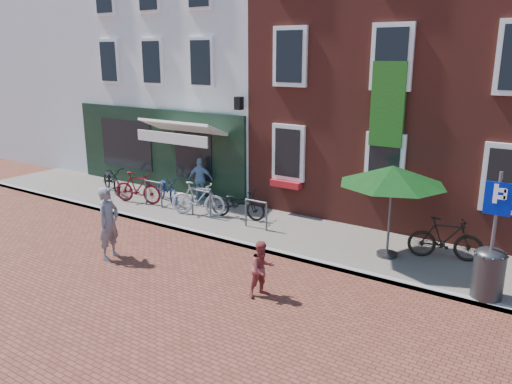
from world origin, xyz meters
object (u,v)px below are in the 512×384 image
Objects in this scene: bicycle_0 at (112,179)px; woman at (109,223)px; bicycle_4 at (238,203)px; cafe_person at (201,179)px; parasol at (393,172)px; boy at (262,269)px; litter_bin at (489,270)px; bicycle_3 at (198,199)px; bicycle_1 at (138,188)px; parking_sign at (496,218)px; bicycle_5 at (445,239)px; bicycle_2 at (167,189)px.

woman is at bearing -107.65° from bicycle_0.
cafe_person is at bearing 57.73° from bicycle_4.
bicycle_0 is at bearing 178.43° from parasol.
litter_bin is at bearing -35.66° from boy.
litter_bin is at bearing -115.47° from bicycle_3.
bicycle_0 is at bearing 37.17° from woman.
bicycle_1 is 3.74m from bicycle_4.
parking_sign is 1.53× the size of bicycle_3.
woman is 1.51× the size of boy.
parking_sign is 1.83× the size of cafe_person.
parking_sign is 1.48× the size of bicycle_0.
bicycle_4 is at bearing -65.52° from bicycle_0.
litter_bin reaches higher than bicycle_5.
parking_sign is 12.80m from bicycle_0.
woman is 4.59m from bicycle_2.
parking_sign is 2.37m from bicycle_5.
bicycle_5 is at bearing 128.12° from litter_bin.
parasol reaches higher than bicycle_5.
bicycle_2 and bicycle_4 have the same top height.
litter_bin is 0.79× the size of cafe_person.
litter_bin is 8.58m from woman.
parasol is 7.88m from bicycle_2.
bicycle_0 is (-8.73, 3.59, -0.03)m from boy.
cafe_person reaches higher than litter_bin.
boy is (-3.93, -2.31, -0.09)m from litter_bin.
bicycle_3 is (2.50, 0.11, 0.00)m from bicycle_1.
bicycle_0 is at bearing -2.49° from cafe_person.
woman is at bearing 84.39° from cafe_person.
bicycle_0 is 5.47m from bicycle_4.
bicycle_0 and bicycle_2 have the same top height.
bicycle_1 is at bearing 78.00° from bicycle_5.
bicycle_2 is (-1.98, 4.12, -0.34)m from woman.
boy is at bearing -150.25° from parking_sign.
parking_sign is 10.32m from bicycle_2.
boy is at bearing -145.15° from bicycle_3.
bicycle_0 is 1.03× the size of bicycle_5.
boy is at bearing 128.95° from bicycle_5.
cafe_person is (-9.42, 2.36, -0.99)m from parking_sign.
woman reaches higher than bicycle_5.
bicycle_4 is at bearing -90.10° from bicycle_3.
cafe_person is at bearing -48.96° from bicycle_0.
parasol is at bearing 157.69° from litter_bin.
bicycle_1 is at bearing -80.18° from bicycle_0.
bicycle_4 is at bearing 169.26° from litter_bin.
litter_bin is at bearing -22.31° from parasol.
bicycle_4 is at bearing -65.30° from bicycle_2.
bicycle_3 is at bearing -100.00° from bicycle_1.
bicycle_5 is at bearing 127.22° from parking_sign.
bicycle_2 is (-7.69, 0.44, -1.65)m from parasol.
parasol reaches higher than woman.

